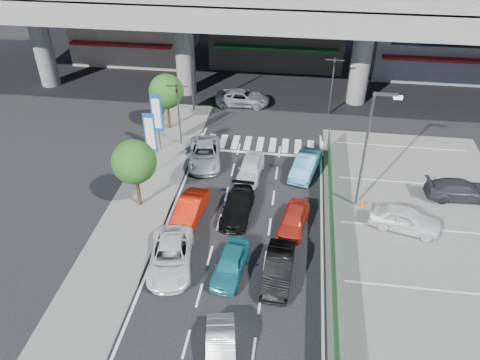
# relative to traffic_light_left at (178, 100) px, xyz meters

# --- Properties ---
(ground) EXTENTS (120.00, 120.00, 0.00)m
(ground) POSITION_rel_traffic_light_left_xyz_m (6.20, -12.00, -3.94)
(ground) COLOR black
(ground) RESTS_ON ground
(parking_lot) EXTENTS (12.00, 28.00, 0.06)m
(parking_lot) POSITION_rel_traffic_light_left_xyz_m (17.20, -10.00, -3.91)
(parking_lot) COLOR #5E5E5B
(parking_lot) RESTS_ON ground
(sidewalk_left) EXTENTS (4.00, 30.00, 0.12)m
(sidewalk_left) POSITION_rel_traffic_light_left_xyz_m (-0.80, -8.00, -3.88)
(sidewalk_left) COLOR #5E5E5B
(sidewalk_left) RESTS_ON ground
(fence_run) EXTENTS (0.16, 22.00, 1.80)m
(fence_run) POSITION_rel_traffic_light_left_xyz_m (11.50, -11.00, -3.04)
(fence_run) COLOR #1D5727
(fence_run) RESTS_ON ground
(expressway) EXTENTS (64.00, 14.00, 10.75)m
(expressway) POSITION_rel_traffic_light_left_xyz_m (6.20, 10.00, 4.83)
(expressway) COLOR slate
(expressway) RESTS_ON ground
(building_east) EXTENTS (12.00, 10.90, 12.00)m
(building_east) POSITION_rel_traffic_light_left_xyz_m (22.20, 19.97, 2.06)
(building_east) COLOR gray
(building_east) RESTS_ON ground
(traffic_light_left) EXTENTS (1.60, 1.24, 5.20)m
(traffic_light_left) POSITION_rel_traffic_light_left_xyz_m (0.00, 0.00, 0.00)
(traffic_light_left) COLOR #595B60
(traffic_light_left) RESTS_ON ground
(traffic_light_right) EXTENTS (1.60, 1.24, 5.20)m
(traffic_light_right) POSITION_rel_traffic_light_left_xyz_m (11.70, 7.00, 0.00)
(traffic_light_right) COLOR #595B60
(traffic_light_right) RESTS_ON ground
(street_lamp_right) EXTENTS (1.65, 0.22, 8.00)m
(street_lamp_right) POSITION_rel_traffic_light_left_xyz_m (13.37, -6.00, 0.83)
(street_lamp_right) COLOR #595B60
(street_lamp_right) RESTS_ON ground
(street_lamp_left) EXTENTS (1.65, 0.22, 8.00)m
(street_lamp_left) POSITION_rel_traffic_light_left_xyz_m (-0.13, 6.00, 0.83)
(street_lamp_left) COLOR #595B60
(street_lamp_left) RESTS_ON ground
(signboard_near) EXTENTS (0.80, 0.14, 4.70)m
(signboard_near) POSITION_rel_traffic_light_left_xyz_m (-1.00, -4.01, -0.87)
(signboard_near) COLOR #595B60
(signboard_near) RESTS_ON ground
(signboard_far) EXTENTS (0.80, 0.14, 4.70)m
(signboard_far) POSITION_rel_traffic_light_left_xyz_m (-1.40, -1.01, -0.87)
(signboard_far) COLOR #595B60
(signboard_far) RESTS_ON ground
(tree_near) EXTENTS (2.80, 2.80, 4.80)m
(tree_near) POSITION_rel_traffic_light_left_xyz_m (-0.80, -8.00, -0.55)
(tree_near) COLOR #382314
(tree_near) RESTS_ON ground
(tree_far) EXTENTS (2.80, 2.80, 4.80)m
(tree_far) POSITION_rel_traffic_light_left_xyz_m (-1.60, 2.50, -0.55)
(tree_far) COLOR #382314
(tree_far) RESTS_ON ground
(hatch_white_back_mid) EXTENTS (1.95, 3.93, 1.24)m
(hatch_white_back_mid) POSITION_rel_traffic_light_left_xyz_m (6.35, -18.49, -3.32)
(hatch_white_back_mid) COLOR silver
(hatch_white_back_mid) RESTS_ON ground
(sedan_white_mid_left) EXTENTS (3.10, 5.28, 1.38)m
(sedan_white_mid_left) POSITION_rel_traffic_light_left_xyz_m (2.61, -13.06, -3.25)
(sedan_white_mid_left) COLOR white
(sedan_white_mid_left) RESTS_ON ground
(taxi_teal_mid) EXTENTS (1.97, 4.02, 1.32)m
(taxi_teal_mid) POSITION_rel_traffic_light_left_xyz_m (5.98, -13.13, -3.28)
(taxi_teal_mid) COLOR teal
(taxi_teal_mid) RESTS_ON ground
(hatch_black_mid_right) EXTENTS (1.70, 4.26, 1.38)m
(hatch_black_mid_right) POSITION_rel_traffic_light_left_xyz_m (8.59, -13.20, -3.25)
(hatch_black_mid_right) COLOR black
(hatch_black_mid_right) RESTS_ON ground
(taxi_orange_left) EXTENTS (1.82, 4.17, 1.33)m
(taxi_orange_left) POSITION_rel_traffic_light_left_xyz_m (2.73, -8.79, -3.27)
(taxi_orange_left) COLOR red
(taxi_orange_left) RESTS_ON ground
(sedan_black_mid) EXTENTS (1.97, 4.39, 1.25)m
(sedan_black_mid) POSITION_rel_traffic_light_left_xyz_m (5.65, -8.08, -3.31)
(sedan_black_mid) COLOR black
(sedan_black_mid) RESTS_ON ground
(taxi_orange_right) EXTENTS (2.13, 3.96, 1.28)m
(taxi_orange_right) POSITION_rel_traffic_light_left_xyz_m (9.23, -8.86, -3.30)
(taxi_orange_right) COLOR red
(taxi_orange_right) RESTS_ON ground
(wagon_silver_front_left) EXTENTS (3.09, 5.27, 1.38)m
(wagon_silver_front_left) POSITION_rel_traffic_light_left_xyz_m (2.37, -2.22, -3.25)
(wagon_silver_front_left) COLOR #B2B4BA
(wagon_silver_front_left) RESTS_ON ground
(sedan_white_front_mid) EXTENTS (1.87, 4.05, 1.35)m
(sedan_white_front_mid) POSITION_rel_traffic_light_left_xyz_m (5.95, -3.56, -3.26)
(sedan_white_front_mid) COLOR silver
(sedan_white_front_mid) RESTS_ON ground
(kei_truck_front_right) EXTENTS (2.40, 4.41, 1.38)m
(kei_truck_front_right) POSITION_rel_traffic_light_left_xyz_m (9.83, -2.69, -3.25)
(kei_truck_front_right) COLOR #4798BA
(kei_truck_front_right) RESTS_ON ground
(crossing_wagon_silver) EXTENTS (4.95, 2.35, 1.37)m
(crossing_wagon_silver) POSITION_rel_traffic_light_left_xyz_m (3.89, 7.96, -3.25)
(crossing_wagon_silver) COLOR silver
(crossing_wagon_silver) RESTS_ON ground
(parked_sedan_white) EXTENTS (4.57, 2.74, 1.46)m
(parked_sedan_white) POSITION_rel_traffic_light_left_xyz_m (15.94, -8.08, -3.15)
(parked_sedan_white) COLOR white
(parked_sedan_white) RESTS_ON parking_lot
(parked_sedan_dgrey) EXTENTS (4.62, 2.14, 1.31)m
(parked_sedan_dgrey) POSITION_rel_traffic_light_left_xyz_m (20.05, -4.39, -3.22)
(parked_sedan_dgrey) COLOR #323138
(parked_sedan_dgrey) RESTS_ON parking_lot
(traffic_cone) EXTENTS (0.38, 0.38, 0.63)m
(traffic_cone) POSITION_rel_traffic_light_left_xyz_m (13.62, -6.22, -3.56)
(traffic_cone) COLOR #EB590D
(traffic_cone) RESTS_ON parking_lot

